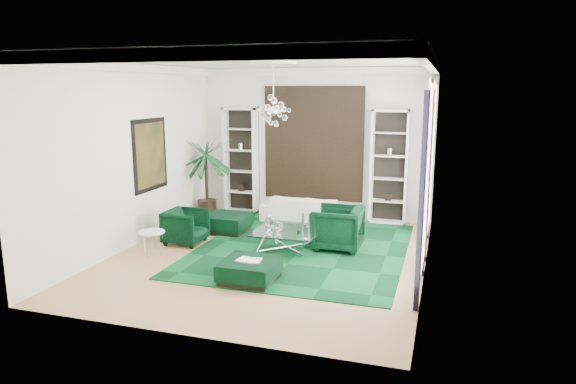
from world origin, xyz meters
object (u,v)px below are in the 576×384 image
(armchair_left, at_px, (186,227))
(sofa, at_px, (307,209))
(side_table, at_px, (152,244))
(armchair_right, at_px, (338,228))
(ottoman_front, at_px, (250,271))
(ottoman_side, at_px, (228,223))
(palm, at_px, (206,166))
(coffee_table, at_px, (288,240))

(armchair_left, bearing_deg, sofa, -38.08)
(side_table, bearing_deg, sofa, 57.82)
(armchair_left, xyz_separation_m, side_table, (-0.22, -0.98, -0.12))
(armchair_left, relative_size, side_table, 1.58)
(armchair_right, bearing_deg, ottoman_front, -25.85)
(ottoman_front, xyz_separation_m, side_table, (-2.35, 0.68, 0.06))
(armchair_right, distance_m, ottoman_side, 2.78)
(armchair_left, relative_size, armchair_right, 0.83)
(armchair_left, xyz_separation_m, armchair_right, (3.21, 0.58, 0.08))
(side_table, bearing_deg, armchair_left, 77.21)
(ottoman_side, distance_m, ottoman_front, 3.21)
(armchair_left, height_order, ottoman_front, armchair_left)
(armchair_right, xyz_separation_m, ottoman_front, (-1.09, -2.24, -0.26))
(side_table, distance_m, palm, 3.47)
(ottoman_front, height_order, palm, palm)
(sofa, distance_m, armchair_left, 3.25)
(armchair_left, relative_size, coffee_table, 0.63)
(armchair_left, height_order, palm, palm)
(palm, bearing_deg, side_table, -83.19)
(armchair_right, relative_size, coffee_table, 0.76)
(armchair_right, relative_size, palm, 0.37)
(armchair_left, xyz_separation_m, ottoman_side, (0.49, 1.10, -0.17))
(sofa, height_order, ottoman_front, sofa)
(ottoman_side, distance_m, side_table, 2.20)
(sofa, relative_size, palm, 0.84)
(side_table, bearing_deg, coffee_table, 24.61)
(ottoman_front, xyz_separation_m, palm, (-2.74, 3.95, 1.14))
(ottoman_front, distance_m, palm, 4.94)
(sofa, height_order, armchair_right, armchair_right)
(armchair_right, height_order, side_table, armchair_right)
(armchair_left, relative_size, ottoman_front, 0.88)
(armchair_right, bearing_deg, sofa, -148.47)
(coffee_table, xyz_separation_m, ottoman_side, (-1.76, 0.95, -0.02))
(coffee_table, xyz_separation_m, palm, (-2.87, 2.14, 1.10))
(armchair_left, distance_m, side_table, 1.01)
(armchair_left, distance_m, palm, 2.56)
(sofa, xyz_separation_m, ottoman_front, (0.12, -4.22, -0.14))
(armchair_left, xyz_separation_m, palm, (-0.61, 2.29, 0.96))
(ottoman_side, bearing_deg, coffee_table, -28.26)
(sofa, distance_m, side_table, 4.18)
(palm, bearing_deg, armchair_right, -24.10)
(sofa, distance_m, coffee_table, 2.42)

